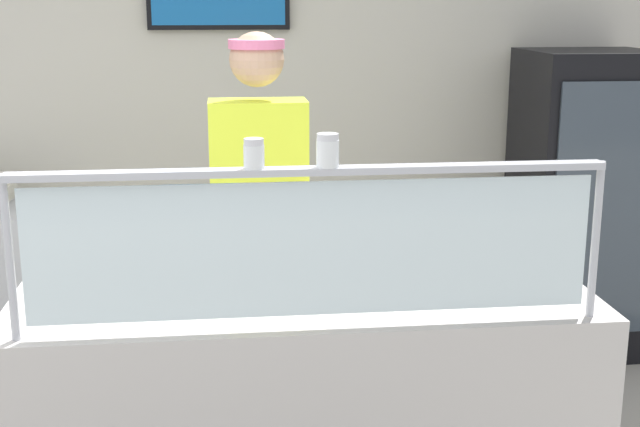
{
  "coord_description": "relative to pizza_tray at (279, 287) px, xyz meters",
  "views": [
    {
      "loc": [
        0.69,
        -2.27,
        1.87
      ],
      "look_at": [
        1.0,
        0.43,
        1.2
      ],
      "focal_mm": 48.25,
      "sensor_mm": 36.0,
      "label": 1
    }
  ],
  "objects": [
    {
      "name": "shop_rear_unit",
      "position": [
        0.08,
        2.1,
        0.39
      ],
      "size": [
        6.27,
        0.13,
        2.7
      ],
      "color": "beige",
      "rests_on": "ground"
    },
    {
      "name": "serving_counter",
      "position": [
        0.08,
        0.01,
        -0.49
      ],
      "size": [
        1.87,
        0.78,
        0.95
      ],
      "primitive_type": "cube",
      "color": "#BCB7B2",
      "rests_on": "ground"
    },
    {
      "name": "sneeze_guard",
      "position": [
        0.08,
        -0.32,
        0.28
      ],
      "size": [
        1.7,
        0.06,
        0.47
      ],
      "color": "#B2B5BC",
      "rests_on": "serving_counter"
    },
    {
      "name": "pizza_tray",
      "position": [
        0.0,
        0.0,
        0.0
      ],
      "size": [
        0.41,
        0.41,
        0.04
      ],
      "color": "#9EA0A8",
      "rests_on": "serving_counter"
    },
    {
      "name": "pizza_server",
      "position": [
        -0.04,
        -0.02,
        0.02
      ],
      "size": [
        0.1,
        0.29,
        0.01
      ],
      "primitive_type": "cube",
      "rotation": [
        0.0,
        0.0,
        0.1
      ],
      "color": "#ADAFB7",
      "rests_on": "pizza_tray"
    },
    {
      "name": "parmesan_shaker",
      "position": [
        -0.09,
        -0.32,
        0.49
      ],
      "size": [
        0.06,
        0.06,
        0.08
      ],
      "color": "white",
      "rests_on": "sneeze_guard"
    },
    {
      "name": "pepper_flake_shaker",
      "position": [
        0.12,
        -0.32,
        0.5
      ],
      "size": [
        0.06,
        0.06,
        0.09
      ],
      "color": "white",
      "rests_on": "sneeze_guard"
    },
    {
      "name": "worker_figure",
      "position": [
        -0.03,
        0.66,
        0.04
      ],
      "size": [
        0.41,
        0.5,
        1.76
      ],
      "color": "#23232D",
      "rests_on": "ground"
    },
    {
      "name": "drink_fridge",
      "position": [
        1.74,
        1.65,
        -0.15
      ],
      "size": [
        0.66,
        0.63,
        1.62
      ],
      "color": "black",
      "rests_on": "ground"
    }
  ]
}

